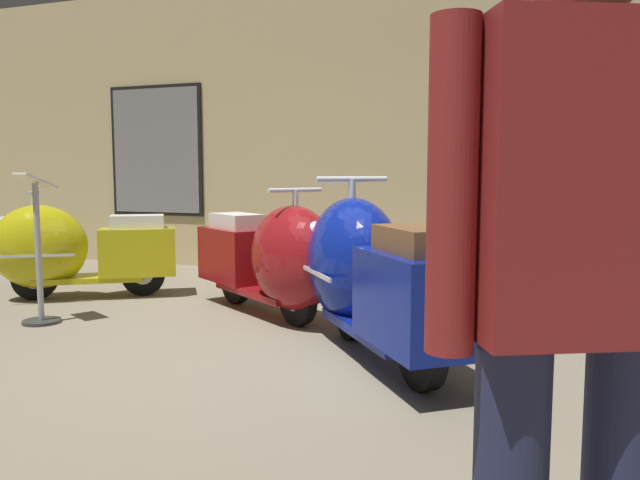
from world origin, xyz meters
TOP-DOWN VIEW (x-y plane):
  - ground_plane at (0.00, 0.00)m, footprint 60.00×60.00m
  - showroom_back_wall at (0.14, 3.41)m, footprint 18.00×0.63m
  - scooter_0 at (-2.27, 1.18)m, footprint 1.58×1.24m
  - scooter_1 at (-0.24, 1.12)m, footprint 1.64×1.34m
  - scooter_2 at (0.72, 0.43)m, footprint 1.51×1.75m
  - scooter_3 at (2.16, 1.61)m, footprint 1.62×1.29m
  - visitor_0 at (1.80, -2.08)m, footprint 0.51×0.38m
  - info_stanchion at (-1.81, 0.34)m, footprint 0.39×0.35m

SIDE VIEW (x-z plane):
  - ground_plane at x=0.00m, z-range 0.00..0.00m
  - scooter_0 at x=-2.27m, z-range -0.04..0.93m
  - scooter_3 at x=2.16m, z-range -0.04..0.96m
  - scooter_1 at x=-0.24m, z-range -0.04..0.98m
  - info_stanchion at x=-1.81m, z-range -0.09..1.04m
  - scooter_2 at x=0.72m, z-range -0.05..1.06m
  - visitor_0 at x=1.80m, z-range 0.13..1.78m
  - showroom_back_wall at x=0.14m, z-range 0.00..3.30m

